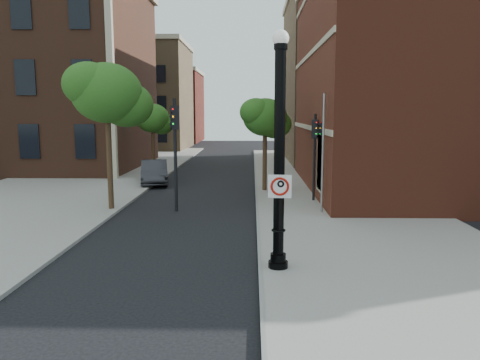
{
  "coord_description": "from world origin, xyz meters",
  "views": [
    {
      "loc": [
        1.82,
        -12.51,
        4.32
      ],
      "look_at": [
        1.44,
        2.0,
        2.23
      ],
      "focal_mm": 35.0,
      "sensor_mm": 36.0,
      "label": 1
    }
  ],
  "objects_px": {
    "no_parking_sign": "(280,186)",
    "lamppost": "(279,164)",
    "parked_car": "(154,172)",
    "traffic_signal_right": "(315,143)",
    "traffic_signal_left": "(175,136)"
  },
  "relations": [
    {
      "from": "no_parking_sign",
      "to": "parked_car",
      "type": "distance_m",
      "value": 17.36
    },
    {
      "from": "lamppost",
      "to": "parked_car",
      "type": "height_order",
      "value": "lamppost"
    },
    {
      "from": "parked_car",
      "to": "traffic_signal_right",
      "type": "bearing_deg",
      "value": -44.68
    },
    {
      "from": "traffic_signal_left",
      "to": "parked_car",
      "type": "bearing_deg",
      "value": 83.79
    },
    {
      "from": "lamppost",
      "to": "traffic_signal_right",
      "type": "xyz_separation_m",
      "value": [
        2.26,
        9.99,
        -0.09
      ]
    },
    {
      "from": "traffic_signal_left",
      "to": "traffic_signal_right",
      "type": "xyz_separation_m",
      "value": [
        6.34,
        2.1,
        -0.45
      ]
    },
    {
      "from": "lamppost",
      "to": "no_parking_sign",
      "type": "distance_m",
      "value": 0.59
    },
    {
      "from": "no_parking_sign",
      "to": "traffic_signal_left",
      "type": "distance_m",
      "value": 9.08
    },
    {
      "from": "lamppost",
      "to": "no_parking_sign",
      "type": "bearing_deg",
      "value": -86.1
    },
    {
      "from": "no_parking_sign",
      "to": "parked_car",
      "type": "bearing_deg",
      "value": 116.08
    },
    {
      "from": "no_parking_sign",
      "to": "lamppost",
      "type": "bearing_deg",
      "value": 97.15
    },
    {
      "from": "traffic_signal_right",
      "to": "traffic_signal_left",
      "type": "bearing_deg",
      "value": -138.94
    },
    {
      "from": "lamppost",
      "to": "traffic_signal_right",
      "type": "bearing_deg",
      "value": 77.25
    },
    {
      "from": "no_parking_sign",
      "to": "traffic_signal_right",
      "type": "height_order",
      "value": "traffic_signal_right"
    },
    {
      "from": "lamppost",
      "to": "traffic_signal_left",
      "type": "height_order",
      "value": "lamppost"
    }
  ]
}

